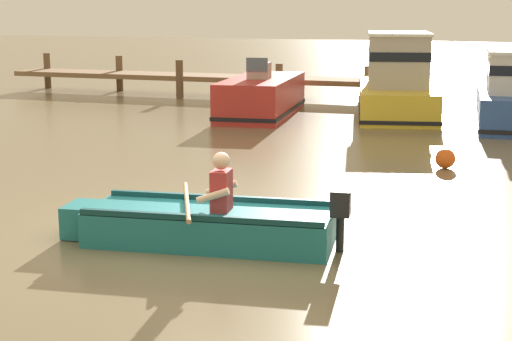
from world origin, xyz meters
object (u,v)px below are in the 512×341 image
object	(u,v)px
moored_boat_yellow	(396,85)
mooring_buoy	(445,159)
moored_boat_red	(262,97)
rowboat_with_person	(205,224)

from	to	relation	value
moored_boat_yellow	mooring_buoy	world-z (taller)	moored_boat_yellow
moored_boat_red	mooring_buoy	distance (m)	7.99
rowboat_with_person	mooring_buoy	world-z (taller)	rowboat_with_person
moored_boat_yellow	mooring_buoy	bearing A→B (deg)	-73.86
rowboat_with_person	moored_boat_yellow	xyz separation A→B (m)	(0.34, 12.97, 0.58)
rowboat_with_person	moored_boat_red	xyz separation A→B (m)	(-3.12, 11.58, 0.25)
rowboat_with_person	moored_boat_yellow	distance (m)	12.99
rowboat_with_person	moored_boat_yellow	size ratio (longest dim) A/B	0.62
rowboat_with_person	mooring_buoy	bearing A→B (deg)	67.49
rowboat_with_person	mooring_buoy	size ratio (longest dim) A/B	9.95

